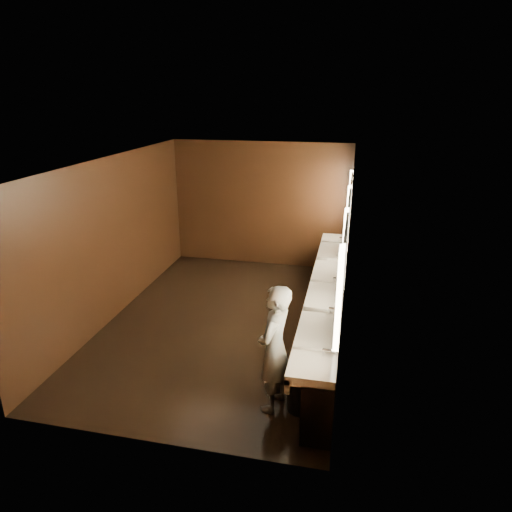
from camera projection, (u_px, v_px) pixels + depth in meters
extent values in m
plane|color=black|center=(226.00, 321.00, 8.02)|extent=(6.00, 6.00, 0.00)
cube|color=#2D2D2B|center=(222.00, 161.00, 7.07)|extent=(4.00, 6.00, 0.02)
cube|color=black|center=(261.00, 205.00, 10.30)|extent=(4.00, 0.02, 2.80)
cube|color=black|center=(145.00, 336.00, 4.79)|extent=(4.00, 0.02, 2.80)
cube|color=black|center=(114.00, 238.00, 7.95)|extent=(0.02, 6.00, 2.80)
cube|color=black|center=(347.00, 255.00, 7.15)|extent=(0.02, 6.00, 2.80)
cube|color=black|center=(331.00, 311.00, 7.52)|extent=(0.36, 5.40, 0.81)
cube|color=white|center=(327.00, 286.00, 7.39)|extent=(0.55, 5.40, 0.12)
cube|color=white|center=(312.00, 289.00, 7.46)|extent=(0.06, 5.40, 0.18)
cylinder|color=silver|center=(330.00, 351.00, 5.28)|extent=(0.18, 0.04, 0.04)
cylinder|color=silver|center=(335.00, 309.00, 6.29)|extent=(0.18, 0.04, 0.04)
cylinder|color=silver|center=(339.00, 279.00, 7.30)|extent=(0.18, 0.04, 0.04)
cylinder|color=silver|center=(342.00, 256.00, 8.31)|extent=(0.18, 0.04, 0.04)
cylinder|color=silver|center=(344.00, 238.00, 9.32)|extent=(0.18, 0.04, 0.04)
cube|color=#FDE4B4|center=(339.00, 299.00, 4.83)|extent=(0.06, 0.22, 1.15)
cube|color=white|center=(343.00, 271.00, 5.56)|extent=(0.03, 1.32, 1.15)
cube|color=#FDE4B4|center=(344.00, 250.00, 6.30)|extent=(0.06, 0.23, 1.15)
cube|color=white|center=(347.00, 234.00, 7.03)|extent=(0.03, 1.32, 1.15)
cube|color=#FDE4B4|center=(348.00, 220.00, 7.77)|extent=(0.06, 0.23, 1.15)
cube|color=white|center=(350.00, 209.00, 8.50)|extent=(0.03, 1.32, 1.15)
cube|color=#FDE4B4|center=(350.00, 199.00, 9.24)|extent=(0.06, 0.22, 1.15)
imported|color=#8CB3D1|center=(275.00, 349.00, 5.61)|extent=(0.52, 0.68, 1.67)
cylinder|color=black|center=(301.00, 390.00, 5.74)|extent=(0.46, 0.46, 0.56)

